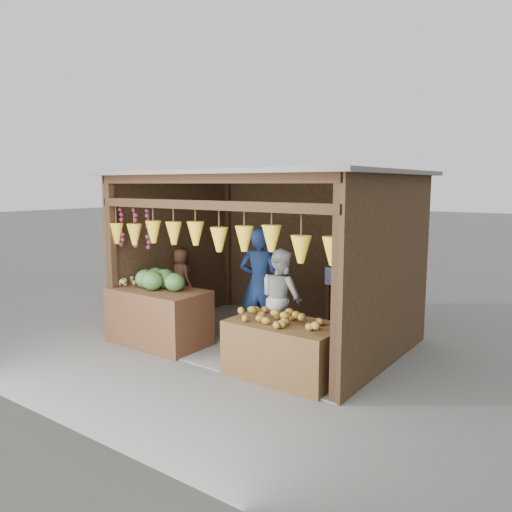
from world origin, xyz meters
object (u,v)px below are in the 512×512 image
(man_standing, at_px, (260,284))
(counter_left, at_px, (159,317))
(counter_right, at_px, (285,350))
(vendor_seated, at_px, (181,276))
(woman_standing, at_px, (282,298))

(man_standing, bearing_deg, counter_left, 22.80)
(counter_right, distance_m, vendor_seated, 3.15)
(counter_left, bearing_deg, woman_standing, 32.10)
(counter_left, bearing_deg, vendor_seated, 118.42)
(counter_right, xyz_separation_m, vendor_seated, (-2.91, 1.10, 0.47))
(woman_standing, bearing_deg, vendor_seated, 21.88)
(counter_right, xyz_separation_m, man_standing, (-1.15, 1.07, 0.55))
(counter_right, height_order, woman_standing, woman_standing)
(woman_standing, height_order, vendor_seated, woman_standing)
(counter_right, bearing_deg, counter_left, -179.74)
(woman_standing, relative_size, vendor_seated, 1.51)
(counter_left, bearing_deg, counter_right, 0.26)
(counter_left, xyz_separation_m, vendor_seated, (-0.60, 1.11, 0.40))
(counter_left, bearing_deg, man_standing, 43.09)
(man_standing, xyz_separation_m, vendor_seated, (-1.76, 0.03, -0.07))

